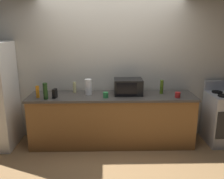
{
  "coord_description": "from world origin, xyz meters",
  "views": [
    {
      "loc": [
        -0.09,
        -3.56,
        2.05
      ],
      "look_at": [
        0.0,
        0.4,
        1.0
      ],
      "focal_mm": 38.73,
      "sensor_mm": 36.0,
      "label": 1
    }
  ],
  "objects_px": {
    "stove_range": "(224,118)",
    "mug_green": "(106,95)",
    "microwave": "(128,87)",
    "bottle_olive_oil": "(162,87)",
    "bottle_wine": "(45,91)",
    "bottle_vinegar": "(75,87)",
    "cordless_phone": "(55,93)",
    "mug_red": "(178,95)",
    "bottle_dish_soap": "(38,92)",
    "paper_towel_roll": "(88,87)"
  },
  "relations": [
    {
      "from": "stove_range",
      "to": "bottle_dish_soap",
      "type": "distance_m",
      "value": 3.27
    },
    {
      "from": "cordless_phone",
      "to": "bottle_dish_soap",
      "type": "relative_size",
      "value": 0.75
    },
    {
      "from": "stove_range",
      "to": "bottle_wine",
      "type": "bearing_deg",
      "value": -176.33
    },
    {
      "from": "bottle_olive_oil",
      "to": "mug_green",
      "type": "distance_m",
      "value": 1.0
    },
    {
      "from": "bottle_dish_soap",
      "to": "paper_towel_roll",
      "type": "bearing_deg",
      "value": 11.09
    },
    {
      "from": "bottle_dish_soap",
      "to": "bottle_olive_oil",
      "type": "bearing_deg",
      "value": 5.15
    },
    {
      "from": "bottle_wine",
      "to": "microwave",
      "type": "bearing_deg",
      "value": 10.26
    },
    {
      "from": "cordless_phone",
      "to": "bottle_dish_soap",
      "type": "distance_m",
      "value": 0.29
    },
    {
      "from": "bottle_wine",
      "to": "bottle_vinegar",
      "type": "distance_m",
      "value": 0.57
    },
    {
      "from": "microwave",
      "to": "stove_range",
      "type": "bearing_deg",
      "value": -1.6
    },
    {
      "from": "bottle_vinegar",
      "to": "mug_red",
      "type": "bearing_deg",
      "value": -11.27
    },
    {
      "from": "bottle_dish_soap",
      "to": "bottle_wine",
      "type": "bearing_deg",
      "value": -29.58
    },
    {
      "from": "bottle_wine",
      "to": "cordless_phone",
      "type": "bearing_deg",
      "value": 27.01
    },
    {
      "from": "bottle_dish_soap",
      "to": "mug_green",
      "type": "relative_size",
      "value": 2.13
    },
    {
      "from": "stove_range",
      "to": "microwave",
      "type": "xyz_separation_m",
      "value": [
        -1.72,
        0.05,
        0.57
      ]
    },
    {
      "from": "bottle_dish_soap",
      "to": "mug_red",
      "type": "distance_m",
      "value": 2.31
    },
    {
      "from": "microwave",
      "to": "bottle_dish_soap",
      "type": "xyz_separation_m",
      "value": [
        -1.51,
        -0.16,
        -0.04
      ]
    },
    {
      "from": "stove_range",
      "to": "cordless_phone",
      "type": "height_order",
      "value": "stove_range"
    },
    {
      "from": "bottle_wine",
      "to": "mug_red",
      "type": "relative_size",
      "value": 2.97
    },
    {
      "from": "stove_range",
      "to": "mug_green",
      "type": "xyz_separation_m",
      "value": [
        -2.11,
        -0.15,
        0.49
      ]
    },
    {
      "from": "bottle_wine",
      "to": "mug_green",
      "type": "distance_m",
      "value": 0.97
    },
    {
      "from": "paper_towel_roll",
      "to": "mug_green",
      "type": "distance_m",
      "value": 0.37
    },
    {
      "from": "bottle_olive_oil",
      "to": "mug_green",
      "type": "xyz_separation_m",
      "value": [
        -0.97,
        -0.22,
        -0.07
      ]
    },
    {
      "from": "cordless_phone",
      "to": "bottle_wine",
      "type": "xyz_separation_m",
      "value": [
        -0.13,
        -0.07,
        0.06
      ]
    },
    {
      "from": "cordless_phone",
      "to": "mug_red",
      "type": "distance_m",
      "value": 2.03
    },
    {
      "from": "bottle_vinegar",
      "to": "bottle_olive_oil",
      "type": "xyz_separation_m",
      "value": [
        1.52,
        -0.11,
        0.02
      ]
    },
    {
      "from": "mug_red",
      "to": "bottle_wine",
      "type": "bearing_deg",
      "value": -179.05
    },
    {
      "from": "bottle_dish_soap",
      "to": "bottle_vinegar",
      "type": "bearing_deg",
      "value": 27.39
    },
    {
      "from": "bottle_wine",
      "to": "bottle_vinegar",
      "type": "bearing_deg",
      "value": 42.33
    },
    {
      "from": "paper_towel_roll",
      "to": "bottle_olive_oil",
      "type": "relative_size",
      "value": 1.12
    },
    {
      "from": "paper_towel_roll",
      "to": "cordless_phone",
      "type": "bearing_deg",
      "value": -161.53
    },
    {
      "from": "stove_range",
      "to": "microwave",
      "type": "bearing_deg",
      "value": 178.4
    },
    {
      "from": "microwave",
      "to": "bottle_olive_oil",
      "type": "height_order",
      "value": "microwave"
    },
    {
      "from": "bottle_dish_soap",
      "to": "bottle_olive_oil",
      "type": "relative_size",
      "value": 0.83
    },
    {
      "from": "microwave",
      "to": "bottle_vinegar",
      "type": "distance_m",
      "value": 0.95
    },
    {
      "from": "stove_range",
      "to": "bottle_vinegar",
      "type": "xyz_separation_m",
      "value": [
        -2.66,
        0.18,
        0.53
      ]
    },
    {
      "from": "mug_red",
      "to": "mug_green",
      "type": "relative_size",
      "value": 0.96
    },
    {
      "from": "cordless_phone",
      "to": "bottle_vinegar",
      "type": "xyz_separation_m",
      "value": [
        0.29,
        0.31,
        0.02
      ]
    },
    {
      "from": "paper_towel_roll",
      "to": "bottle_vinegar",
      "type": "xyz_separation_m",
      "value": [
        -0.25,
        0.13,
        -0.04
      ]
    },
    {
      "from": "bottle_wine",
      "to": "bottle_dish_soap",
      "type": "height_order",
      "value": "bottle_wine"
    },
    {
      "from": "mug_green",
      "to": "cordless_phone",
      "type": "bearing_deg",
      "value": 178.8
    },
    {
      "from": "stove_range",
      "to": "bottle_wine",
      "type": "distance_m",
      "value": 3.14
    },
    {
      "from": "cordless_phone",
      "to": "mug_red",
      "type": "relative_size",
      "value": 1.67
    },
    {
      "from": "bottle_wine",
      "to": "mug_red",
      "type": "distance_m",
      "value": 2.16
    },
    {
      "from": "bottle_wine",
      "to": "paper_towel_roll",
      "type": "bearing_deg",
      "value": 20.24
    },
    {
      "from": "cordless_phone",
      "to": "mug_green",
      "type": "bearing_deg",
      "value": 11.07
    },
    {
      "from": "microwave",
      "to": "paper_towel_roll",
      "type": "relative_size",
      "value": 1.78
    },
    {
      "from": "cordless_phone",
      "to": "microwave",
      "type": "bearing_deg",
      "value": 20.54
    },
    {
      "from": "microwave",
      "to": "bottle_wine",
      "type": "bearing_deg",
      "value": -169.74
    },
    {
      "from": "stove_range",
      "to": "cordless_phone",
      "type": "xyz_separation_m",
      "value": [
        -2.94,
        -0.13,
        0.51
      ]
    }
  ]
}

